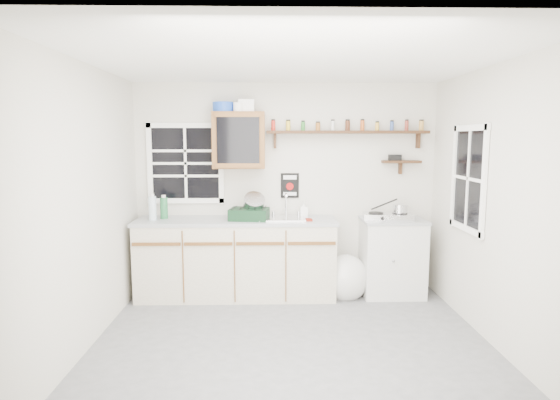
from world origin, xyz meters
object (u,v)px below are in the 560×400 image
at_px(dish_rack, 251,211).
at_px(spice_shelf, 348,131).
at_px(main_cabinet, 237,258).
at_px(right_cabinet, 392,257).
at_px(upper_cabinet, 239,140).
at_px(hotplate, 388,216).

bearing_deg(dish_rack, spice_shelf, 20.51).
relative_size(main_cabinet, right_cabinet, 2.54).
bearing_deg(main_cabinet, spice_shelf, 9.23).
distance_m(right_cabinet, spice_shelf, 1.57).
distance_m(right_cabinet, dish_rack, 1.76).
height_order(main_cabinet, spice_shelf, spice_shelf).
distance_m(main_cabinet, upper_cabinet, 1.37).
relative_size(right_cabinet, hotplate, 1.53).
relative_size(upper_cabinet, hotplate, 1.09).
bearing_deg(main_cabinet, right_cabinet, 0.79).
bearing_deg(spice_shelf, hotplate, -24.51).
xyz_separation_m(right_cabinet, spice_shelf, (-0.52, 0.19, 1.47)).
xyz_separation_m(right_cabinet, hotplate, (-0.07, -0.02, 0.49)).
xyz_separation_m(main_cabinet, upper_cabinet, (0.03, 0.14, 1.36)).
bearing_deg(dish_rack, right_cabinet, 10.27).
bearing_deg(upper_cabinet, dish_rack, -53.11).
relative_size(dish_rack, hotplate, 0.80).
distance_m(right_cabinet, upper_cabinet, 2.26).
bearing_deg(hotplate, main_cabinet, -172.53).
bearing_deg(dish_rack, hotplate, 9.65).
distance_m(right_cabinet, hotplate, 0.50).
relative_size(spice_shelf, dish_rack, 4.02).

